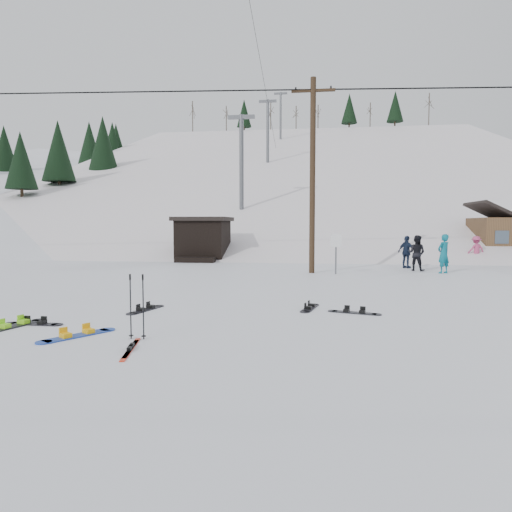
# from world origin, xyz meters

# --- Properties ---
(ground) EXTENTS (200.00, 200.00, 0.00)m
(ground) POSITION_xyz_m (0.00, 0.00, 0.00)
(ground) COLOR white
(ground) RESTS_ON ground
(ski_slope) EXTENTS (60.00, 85.24, 65.97)m
(ski_slope) POSITION_xyz_m (0.00, 55.00, -12.00)
(ski_slope) COLOR white
(ski_slope) RESTS_ON ground
(ridge_left) EXTENTS (47.54, 95.03, 58.38)m
(ridge_left) POSITION_xyz_m (-36.00, 48.00, -11.00)
(ridge_left) COLOR white
(ridge_left) RESTS_ON ground
(treeline_crest) EXTENTS (50.00, 6.00, 10.00)m
(treeline_crest) POSITION_xyz_m (0.00, 86.00, 0.00)
(treeline_crest) COLOR black
(treeline_crest) RESTS_ON ski_slope
(utility_pole) EXTENTS (2.00, 0.26, 9.00)m
(utility_pole) POSITION_xyz_m (2.00, 14.00, 4.68)
(utility_pole) COLOR #3A2819
(utility_pole) RESTS_ON ground
(trail_sign) EXTENTS (0.50, 0.09, 1.85)m
(trail_sign) POSITION_xyz_m (3.10, 13.58, 1.27)
(trail_sign) COLOR #595B60
(trail_sign) RESTS_ON ground
(lift_hut) EXTENTS (3.40, 4.10, 2.75)m
(lift_hut) POSITION_xyz_m (-5.00, 20.94, 1.36)
(lift_hut) COLOR black
(lift_hut) RESTS_ON ground
(lift_tower_near) EXTENTS (2.20, 0.36, 8.00)m
(lift_tower_near) POSITION_xyz_m (-4.00, 30.00, 7.86)
(lift_tower_near) COLOR #595B60
(lift_tower_near) RESTS_ON ski_slope
(lift_tower_mid) EXTENTS (2.20, 0.36, 8.00)m
(lift_tower_mid) POSITION_xyz_m (-4.00, 50.00, 14.36)
(lift_tower_mid) COLOR #595B60
(lift_tower_mid) RESTS_ON ski_slope
(lift_tower_far) EXTENTS (2.20, 0.36, 8.00)m
(lift_tower_far) POSITION_xyz_m (-4.00, 70.00, 20.86)
(lift_tower_far) COLOR #595B60
(lift_tower_far) RESTS_ON ski_slope
(hero_snowboard) EXTENTS (1.06, 1.47, 0.12)m
(hero_snowboard) POSITION_xyz_m (-2.60, 1.08, 0.03)
(hero_snowboard) COLOR #1B41B5
(hero_snowboard) RESTS_ON ground
(hero_skis) EXTENTS (0.41, 1.52, 0.08)m
(hero_skis) POSITION_xyz_m (-1.12, 0.30, 0.02)
(hero_skis) COLOR red
(hero_skis) RESTS_ON ground
(ski_poles) EXTENTS (0.36, 0.09, 1.30)m
(ski_poles) POSITION_xyz_m (-1.30, 1.05, 0.67)
(ski_poles) COLOR black
(ski_poles) RESTS_ON ground
(board_scatter_a) EXTENTS (1.40, 0.27, 0.10)m
(board_scatter_a) POSITION_xyz_m (-4.16, 1.99, 0.03)
(board_scatter_a) COLOR black
(board_scatter_a) RESTS_ON ground
(board_scatter_b) EXTENTS (0.59, 1.44, 0.10)m
(board_scatter_b) POSITION_xyz_m (-2.27, 3.99, 0.03)
(board_scatter_b) COLOR black
(board_scatter_b) RESTS_ON ground
(board_scatter_c) EXTENTS (0.66, 1.62, 0.12)m
(board_scatter_c) POSITION_xyz_m (-4.46, 1.72, 0.03)
(board_scatter_c) COLOR black
(board_scatter_c) RESTS_ON ground
(board_scatter_d) EXTENTS (1.34, 0.57, 0.10)m
(board_scatter_d) POSITION_xyz_m (3.21, 4.32, 0.03)
(board_scatter_d) COLOR black
(board_scatter_d) RESTS_ON ground
(board_scatter_f) EXTENTS (0.50, 1.38, 0.10)m
(board_scatter_f) POSITION_xyz_m (2.06, 4.82, 0.03)
(board_scatter_f) COLOR black
(board_scatter_f) RESTS_ON ground
(skier_teal) EXTENTS (0.80, 0.75, 1.83)m
(skier_teal) POSITION_xyz_m (8.09, 14.64, 0.91)
(skier_teal) COLOR #0C677A
(skier_teal) RESTS_ON ground
(skier_dark) EXTENTS (1.07, 1.01, 1.75)m
(skier_dark) POSITION_xyz_m (7.09, 15.66, 0.87)
(skier_dark) COLOR black
(skier_dark) RESTS_ON ground
(skier_pink) EXTENTS (1.15, 0.86, 1.59)m
(skier_pink) POSITION_xyz_m (11.59, 20.96, 0.79)
(skier_pink) COLOR #B8416E
(skier_pink) RESTS_ON ground
(skier_navy) EXTENTS (1.00, 0.98, 1.69)m
(skier_navy) POSITION_xyz_m (6.87, 16.97, 0.85)
(skier_navy) COLOR #162139
(skier_navy) RESTS_ON ground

